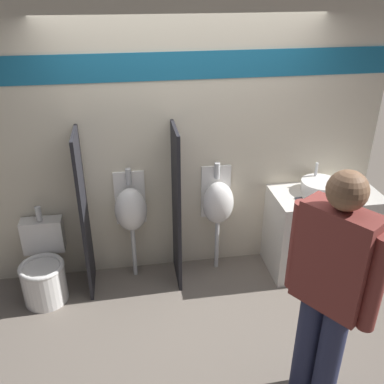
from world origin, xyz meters
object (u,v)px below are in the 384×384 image
Objects in this scene: urinal_far at (218,203)px; toilet at (44,270)px; cell_phone at (301,201)px; urinal_near_counter at (131,209)px; person_in_vest at (329,289)px; sink_basin at (320,186)px.

urinal_far is 1.79m from toilet.
urinal_near_counter reaches higher than cell_phone.
urinal_far reaches higher than cell_phone.
urinal_near_counter is 2.08m from person_in_vest.
toilet is at bearing -178.27° from sink_basin.
sink_basin reaches higher than cell_phone.
urinal_near_counter is (-1.86, 0.11, -0.16)m from sink_basin.
toilet is (-0.86, -0.19, -0.48)m from urinal_near_counter.
cell_phone is 1.44m from person_in_vest.
urinal_far is at bearing 0.00° from urinal_near_counter.
cell_phone is (-0.27, -0.18, -0.05)m from sink_basin.
person_in_vest is at bearing -78.05° from urinal_far.
sink_basin is 0.33× the size of urinal_near_counter.
sink_basin is 0.44× the size of toilet.
person_in_vest reaches higher than sink_basin.
cell_phone is at bearing -21.13° from urinal_far.
toilet is at bearing -167.33° from urinal_near_counter.
cell_phone is at bearing -49.08° from person_in_vest.
urinal_far is (0.86, 0.00, 0.00)m from urinal_near_counter.
cell_phone is at bearing -10.15° from urinal_near_counter.
sink_basin is 0.32m from cell_phone.
urinal_near_counter is (-1.60, 0.29, -0.11)m from cell_phone.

